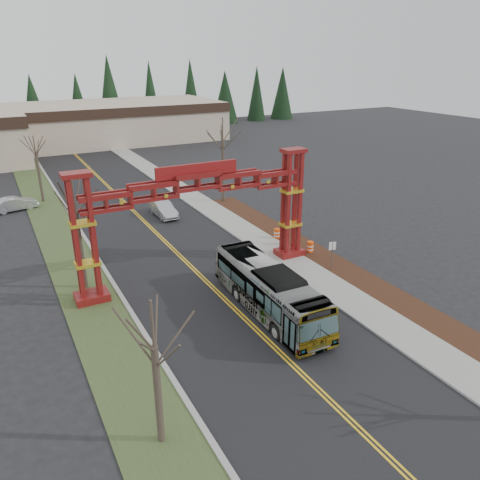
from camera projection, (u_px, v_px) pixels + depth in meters
ground at (366, 436)px, 20.51m from camera, size 200.00×200.00×0.00m
road at (168, 245)px, 40.94m from camera, size 12.00×110.00×0.02m
lane_line_left at (167, 245)px, 40.89m from camera, size 0.12×100.00×0.01m
lane_line_right at (170, 244)px, 40.99m from camera, size 0.12×100.00×0.01m
curb_right at (231, 232)px, 43.62m from camera, size 0.30×110.00×0.15m
sidewalk_right at (244, 230)px, 44.26m from camera, size 2.60×110.00×0.14m
landscape_strip at (378, 289)px, 33.14m from camera, size 2.60×50.00×0.12m
grass_median at (74, 262)px, 37.42m from camera, size 4.00×110.00×0.08m
curb_left at (97, 258)px, 38.22m from camera, size 0.30×110.00×0.15m
gateway_arch at (198, 200)px, 33.00m from camera, size 18.20×1.60×8.90m
retail_building_east at (117, 121)px, 88.97m from camera, size 38.00×20.30×7.00m
conifer_treeline at (51, 102)px, 93.43m from camera, size 116.10×5.60×13.00m
transit_bus at (269, 290)px, 29.83m from camera, size 3.01×11.35×3.14m
silver_sedan at (163, 209)px, 47.86m from camera, size 1.73×4.68×1.53m
parked_car_far_a at (15, 204)px, 49.62m from camera, size 4.77×2.50×1.50m
bare_tree_median_near at (154, 347)px, 18.48m from camera, size 3.18×3.18×6.94m
bare_tree_median_mid at (76, 213)px, 31.37m from camera, size 3.30×3.30×7.88m
bare_tree_median_far at (36, 155)px, 50.88m from camera, size 3.10×3.10×7.40m
bare_tree_right_far at (223, 140)px, 50.37m from camera, size 3.51×3.51×9.28m
street_sign at (332, 250)px, 35.55m from camera, size 0.53×0.18×2.35m
barrel_south at (310, 247)px, 39.08m from camera, size 0.56×0.56×1.04m
barrel_mid at (284, 240)px, 40.58m from camera, size 0.58×0.58×1.07m
barrel_north at (277, 234)px, 42.06m from camera, size 0.53×0.53×0.98m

